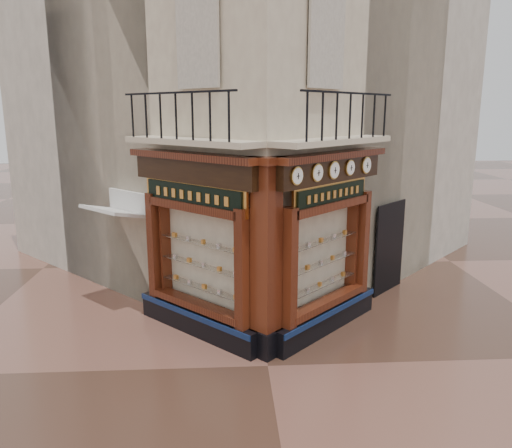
{
  "coord_description": "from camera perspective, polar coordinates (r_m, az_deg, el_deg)",
  "views": [
    {
      "loc": [
        -0.74,
        -8.75,
        4.79
      ],
      "look_at": [
        -0.11,
        2.0,
        2.36
      ],
      "focal_mm": 35.0,
      "sensor_mm": 36.0,
      "label": 1
    }
  ],
  "objects": [
    {
      "name": "balcony",
      "position": [
        10.28,
        0.8,
        9.51
      ],
      "size": [
        5.94,
        2.97,
        1.03
      ],
      "color": "beige",
      "rests_on": "ground"
    },
    {
      "name": "clock_b",
      "position": [
        9.91,
        7.02,
        5.83
      ],
      "size": [
        0.29,
        0.29,
        0.36
      ],
      "rotation": [
        0.0,
        0.0,
        0.79
      ],
      "color": "#B9913D",
      "rests_on": "ground"
    },
    {
      "name": "signboard_left",
      "position": [
        10.43,
        -7.28,
        3.28
      ],
      "size": [
        2.22,
        2.22,
        0.59
      ],
      "rotation": [
        0.0,
        0.0,
        2.36
      ],
      "color": "gold",
      "rests_on": "ground"
    },
    {
      "name": "shopfront_left",
      "position": [
        10.72,
        -6.8,
        -2.6
      ],
      "size": [
        2.86,
        2.86,
        3.98
      ],
      "rotation": [
        0.0,
        0.0,
        2.36
      ],
      "color": "black",
      "rests_on": "ground"
    },
    {
      "name": "clock_e",
      "position": [
        11.52,
        12.49,
        6.59
      ],
      "size": [
        0.3,
        0.3,
        0.38
      ],
      "rotation": [
        0.0,
        0.0,
        0.79
      ],
      "color": "#B9913D",
      "rests_on": "ground"
    },
    {
      "name": "awning",
      "position": [
        13.27,
        -15.38,
        -8.92
      ],
      "size": [
        1.77,
        1.77,
        0.3
      ],
      "primitive_type": null,
      "rotation": [
        0.23,
        0.0,
        2.36
      ],
      "color": "silver",
      "rests_on": "ground"
    },
    {
      "name": "clock_c",
      "position": [
        10.4,
        8.9,
        6.1
      ],
      "size": [
        0.3,
        0.3,
        0.38
      ],
      "rotation": [
        0.0,
        0.0,
        0.79
      ],
      "color": "#B9913D",
      "rests_on": "ground"
    },
    {
      "name": "main_building",
      "position": [
        14.97,
        -0.52,
        17.35
      ],
      "size": [
        11.31,
        11.31,
        12.0
      ],
      "primitive_type": "cube",
      "rotation": [
        0.0,
        0.0,
        0.79
      ],
      "color": "beige",
      "rests_on": "ground"
    },
    {
      "name": "clock_d",
      "position": [
        10.92,
        10.69,
        6.34
      ],
      "size": [
        0.28,
        0.28,
        0.34
      ],
      "rotation": [
        0.0,
        0.0,
        0.79
      ],
      "color": "#B9913D",
      "rests_on": "ground"
    },
    {
      "name": "shopfront_right",
      "position": [
        10.91,
        8.13,
        -2.36
      ],
      "size": [
        2.86,
        2.86,
        3.98
      ],
      "rotation": [
        0.0,
        0.0,
        0.79
      ],
      "color": "black",
      "rests_on": "ground"
    },
    {
      "name": "neighbour_right",
      "position": [
        17.69,
        7.39,
        14.91
      ],
      "size": [
        11.31,
        11.31,
        11.0
      ],
      "primitive_type": "cube",
      "rotation": [
        0.0,
        0.0,
        0.79
      ],
      "color": "beige",
      "rests_on": "ground"
    },
    {
      "name": "corner_pilaster",
      "position": [
        9.7,
        1.18,
        -4.33
      ],
      "size": [
        0.85,
        0.85,
        3.98
      ],
      "rotation": [
        0.0,
        0.0,
        0.79
      ],
      "color": "black",
      "rests_on": "ground"
    },
    {
      "name": "clock_a",
      "position": [
        9.37,
        4.69,
        5.5
      ],
      "size": [
        0.28,
        0.28,
        0.35
      ],
      "rotation": [
        0.0,
        0.0,
        0.79
      ],
      "color": "#B9913D",
      "rests_on": "ground"
    },
    {
      "name": "ground",
      "position": [
        10.0,
        1.36,
        -15.91
      ],
      "size": [
        80.0,
        80.0,
        0.0
      ],
      "primitive_type": "plane",
      "color": "#442A1F",
      "rests_on": "ground"
    },
    {
      "name": "signboard_right",
      "position": [
        10.63,
        8.67,
        3.42
      ],
      "size": [
        1.92,
        1.92,
        0.51
      ],
      "rotation": [
        0.0,
        0.0,
        0.79
      ],
      "color": "gold",
      "rests_on": "ground"
    },
    {
      "name": "neighbour_left",
      "position": [
        17.48,
        -9.35,
        14.88
      ],
      "size": [
        11.31,
        11.31,
        11.0
      ],
      "primitive_type": "cube",
      "rotation": [
        0.0,
        0.0,
        0.79
      ],
      "color": "beige",
      "rests_on": "ground"
    }
  ]
}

